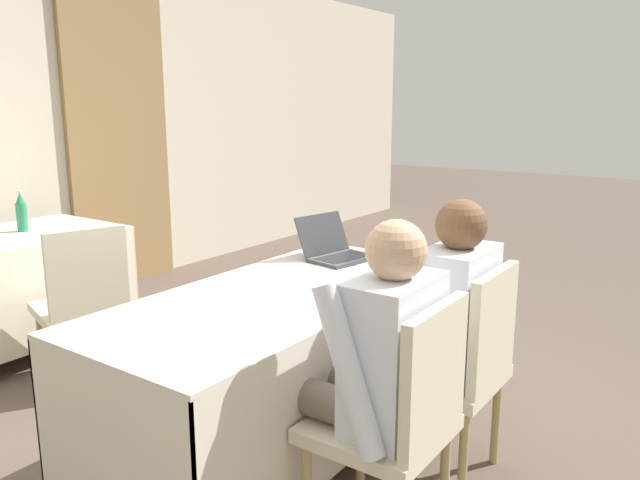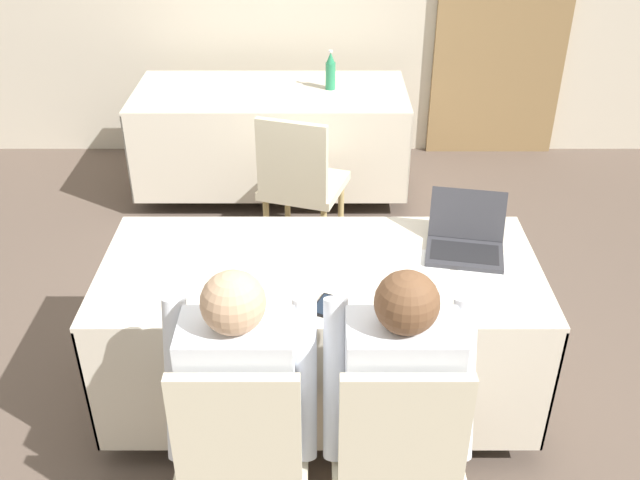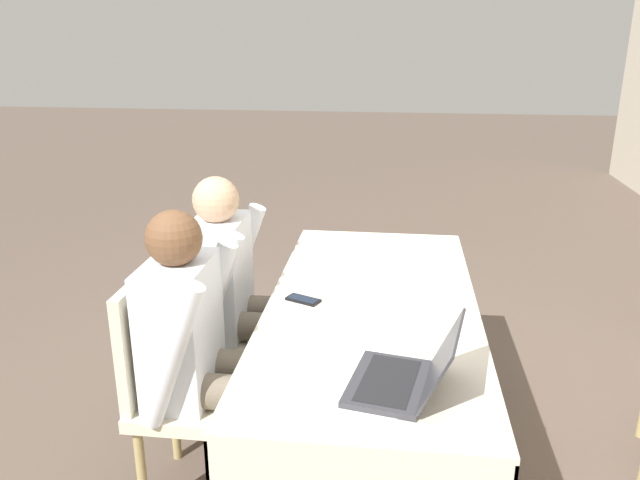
{
  "view_description": "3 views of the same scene",
  "coord_description": "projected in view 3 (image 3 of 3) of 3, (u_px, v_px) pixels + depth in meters",
  "views": [
    {
      "loc": [
        -1.97,
        -1.6,
        1.51
      ],
      "look_at": [
        0.0,
        -0.21,
        0.98
      ],
      "focal_mm": 35.0,
      "sensor_mm": 36.0,
      "label": 1
    },
    {
      "loc": [
        -0.0,
        -2.4,
        2.33
      ],
      "look_at": [
        0.0,
        -0.21,
        0.98
      ],
      "focal_mm": 40.0,
      "sensor_mm": 36.0,
      "label": 2
    },
    {
      "loc": [
        2.23,
        0.07,
        1.74
      ],
      "look_at": [
        0.0,
        -0.21,
        0.98
      ],
      "focal_mm": 35.0,
      "sensor_mm": 36.0,
      "label": 3
    }
  ],
  "objects": [
    {
      "name": "conference_table_near",
      "position": [
        371.0,
        343.0,
        2.49
      ],
      "size": [
        1.79,
        0.81,
        0.73
      ],
      "color": "beige",
      "rests_on": "ground_plane"
    },
    {
      "name": "person_white_shirt",
      "position": [
        202.0,
        343.0,
        2.28
      ],
      "size": [
        0.5,
        0.52,
        1.16
      ],
      "rotation": [
        0.0,
        0.0,
        3.14
      ],
      "color": "#665B4C",
      "rests_on": "ground_plane"
    },
    {
      "name": "person_checkered_shirt",
      "position": [
        237.0,
        288.0,
        2.77
      ],
      "size": [
        0.5,
        0.52,
        1.16
      ],
      "rotation": [
        0.0,
        0.0,
        3.14
      ],
      "color": "#665B4C",
      "rests_on": "ground_plane"
    },
    {
      "name": "paper_beside_laptop",
      "position": [
        350.0,
        395.0,
        1.81
      ],
      "size": [
        0.24,
        0.32,
        0.0
      ],
      "rotation": [
        0.0,
        0.0,
        -0.11
      ],
      "color": "white",
      "rests_on": "conference_table_near"
    },
    {
      "name": "cell_phone",
      "position": [
        303.0,
        300.0,
        2.45
      ],
      "size": [
        0.11,
        0.15,
        0.01
      ],
      "rotation": [
        0.0,
        0.0,
        -0.41
      ],
      "color": "black",
      "rests_on": "conference_table_near"
    },
    {
      "name": "chair_near_right",
      "position": [
        178.0,
        380.0,
        2.34
      ],
      "size": [
        0.44,
        0.44,
        0.9
      ],
      "rotation": [
        0.0,
        0.0,
        3.14
      ],
      "color": "tan",
      "rests_on": "ground_plane"
    },
    {
      "name": "chair_near_left",
      "position": [
        217.0,
        319.0,
        2.83
      ],
      "size": [
        0.44,
        0.44,
        0.9
      ],
      "rotation": [
        0.0,
        0.0,
        3.14
      ],
      "color": "tan",
      "rests_on": "ground_plane"
    },
    {
      "name": "paper_centre_table",
      "position": [
        359.0,
        354.0,
        2.04
      ],
      "size": [
        0.21,
        0.3,
        0.0
      ],
      "rotation": [
        0.0,
        0.0,
        0.01
      ],
      "color": "white",
      "rests_on": "conference_table_near"
    },
    {
      "name": "ground_plane",
      "position": [
        368.0,
        459.0,
        2.66
      ],
      "size": [
        24.0,
        24.0,
        0.0
      ],
      "primitive_type": "plane",
      "color": "brown"
    },
    {
      "name": "paper_left_edge",
      "position": [
        386.0,
        319.0,
        2.29
      ],
      "size": [
        0.22,
        0.31,
        0.0
      ],
      "rotation": [
        0.0,
        0.0,
        -0.05
      ],
      "color": "white",
      "rests_on": "conference_table_near"
    },
    {
      "name": "laptop",
      "position": [
        404.0,
        376.0,
        1.83
      ],
      "size": [
        0.37,
        0.36,
        0.21
      ],
      "rotation": [
        0.0,
        0.0,
        -0.19
      ],
      "color": "#333338",
      "rests_on": "conference_table_near"
    }
  ]
}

